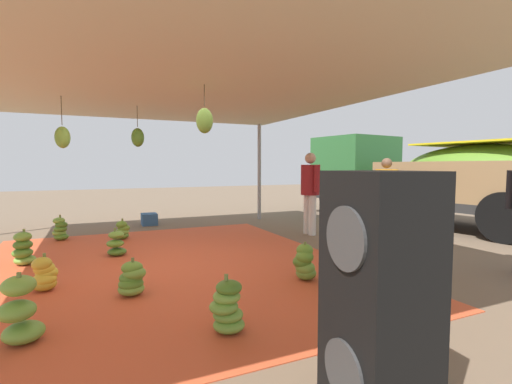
{
  "coord_description": "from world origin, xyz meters",
  "views": [
    {
      "loc": [
        5.43,
        -1.02,
        1.5
      ],
      "look_at": [
        0.65,
        1.16,
        1.12
      ],
      "focal_mm": 25.44,
      "sensor_mm": 36.0,
      "label": 1
    }
  ],
  "objects_px": {
    "banana_bunch_10": "(20,313)",
    "crate_0": "(149,219)",
    "banana_bunch_0": "(227,308)",
    "speaker_stack": "(378,301)",
    "banana_bunch_4": "(60,229)",
    "worker_2": "(310,187)",
    "banana_bunch_8": "(132,279)",
    "cargo_truck_main": "(421,175)",
    "worker_1": "(386,190)",
    "banana_bunch_9": "(305,263)",
    "banana_bunch_2": "(45,275)",
    "banana_bunch_1": "(23,250)",
    "banana_bunch_6": "(116,244)",
    "banana_bunch_7": "(381,277)",
    "banana_bunch_3": "(122,230)",
    "banana_bunch_5": "(336,270)"
  },
  "relations": [
    {
      "from": "banana_bunch_2",
      "to": "banana_bunch_10",
      "type": "relative_size",
      "value": 0.75
    },
    {
      "from": "banana_bunch_8",
      "to": "crate_0",
      "type": "height_order",
      "value": "banana_bunch_8"
    },
    {
      "from": "worker_1",
      "to": "crate_0",
      "type": "bearing_deg",
      "value": -128.37
    },
    {
      "from": "banana_bunch_9",
      "to": "banana_bunch_10",
      "type": "relative_size",
      "value": 0.84
    },
    {
      "from": "crate_0",
      "to": "worker_1",
      "type": "bearing_deg",
      "value": 51.63
    },
    {
      "from": "worker_2",
      "to": "speaker_stack",
      "type": "relative_size",
      "value": 1.21
    },
    {
      "from": "banana_bunch_2",
      "to": "banana_bunch_4",
      "type": "height_order",
      "value": "banana_bunch_4"
    },
    {
      "from": "banana_bunch_8",
      "to": "crate_0",
      "type": "bearing_deg",
      "value": 169.7
    },
    {
      "from": "banana_bunch_3",
      "to": "worker_2",
      "type": "distance_m",
      "value": 4.03
    },
    {
      "from": "banana_bunch_6",
      "to": "worker_2",
      "type": "height_order",
      "value": "worker_2"
    },
    {
      "from": "crate_0",
      "to": "speaker_stack",
      "type": "bearing_deg",
      "value": 0.93
    },
    {
      "from": "banana_bunch_10",
      "to": "crate_0",
      "type": "distance_m",
      "value": 6.23
    },
    {
      "from": "banana_bunch_0",
      "to": "cargo_truck_main",
      "type": "bearing_deg",
      "value": 119.65
    },
    {
      "from": "banana_bunch_0",
      "to": "worker_2",
      "type": "distance_m",
      "value": 4.98
    },
    {
      "from": "banana_bunch_4",
      "to": "worker_2",
      "type": "distance_m",
      "value": 5.22
    },
    {
      "from": "banana_bunch_5",
      "to": "banana_bunch_2",
      "type": "bearing_deg",
      "value": -112.88
    },
    {
      "from": "banana_bunch_0",
      "to": "speaker_stack",
      "type": "bearing_deg",
      "value": 14.62
    },
    {
      "from": "banana_bunch_6",
      "to": "banana_bunch_7",
      "type": "height_order",
      "value": "banana_bunch_7"
    },
    {
      "from": "worker_1",
      "to": "banana_bunch_8",
      "type": "bearing_deg",
      "value": -73.67
    },
    {
      "from": "banana_bunch_8",
      "to": "banana_bunch_5",
      "type": "bearing_deg",
      "value": 70.91
    },
    {
      "from": "banana_bunch_10",
      "to": "worker_1",
      "type": "height_order",
      "value": "worker_1"
    },
    {
      "from": "cargo_truck_main",
      "to": "crate_0",
      "type": "relative_size",
      "value": 15.94
    },
    {
      "from": "banana_bunch_1",
      "to": "banana_bunch_3",
      "type": "distance_m",
      "value": 2.1
    },
    {
      "from": "banana_bunch_6",
      "to": "cargo_truck_main",
      "type": "height_order",
      "value": "cargo_truck_main"
    },
    {
      "from": "banana_bunch_1",
      "to": "banana_bunch_3",
      "type": "bearing_deg",
      "value": 133.93
    },
    {
      "from": "worker_2",
      "to": "banana_bunch_4",
      "type": "bearing_deg",
      "value": -107.23
    },
    {
      "from": "banana_bunch_5",
      "to": "banana_bunch_8",
      "type": "xyz_separation_m",
      "value": [
        -0.79,
        -2.29,
        -0.04
      ]
    },
    {
      "from": "banana_bunch_0",
      "to": "banana_bunch_6",
      "type": "xyz_separation_m",
      "value": [
        -3.39,
        -0.72,
        -0.03
      ]
    },
    {
      "from": "cargo_truck_main",
      "to": "banana_bunch_0",
      "type": "bearing_deg",
      "value": -60.35
    },
    {
      "from": "banana_bunch_8",
      "to": "cargo_truck_main",
      "type": "height_order",
      "value": "cargo_truck_main"
    },
    {
      "from": "banana_bunch_4",
      "to": "worker_1",
      "type": "relative_size",
      "value": 0.31
    },
    {
      "from": "banana_bunch_10",
      "to": "cargo_truck_main",
      "type": "xyz_separation_m",
      "value": [
        -3.39,
        8.55,
        0.99
      ]
    },
    {
      "from": "speaker_stack",
      "to": "crate_0",
      "type": "height_order",
      "value": "speaker_stack"
    },
    {
      "from": "banana_bunch_8",
      "to": "speaker_stack",
      "type": "bearing_deg",
      "value": 20.6
    },
    {
      "from": "banana_bunch_10",
      "to": "cargo_truck_main",
      "type": "distance_m",
      "value": 9.25
    },
    {
      "from": "banana_bunch_5",
      "to": "banana_bunch_1",
      "type": "bearing_deg",
      "value": -127.34
    },
    {
      "from": "banana_bunch_9",
      "to": "worker_2",
      "type": "relative_size",
      "value": 0.28
    },
    {
      "from": "banana_bunch_10",
      "to": "worker_1",
      "type": "relative_size",
      "value": 0.36
    },
    {
      "from": "banana_bunch_1",
      "to": "banana_bunch_6",
      "type": "bearing_deg",
      "value": 91.84
    },
    {
      "from": "banana_bunch_4",
      "to": "worker_2",
      "type": "height_order",
      "value": "worker_2"
    },
    {
      "from": "banana_bunch_1",
      "to": "worker_1",
      "type": "distance_m",
      "value": 6.79
    },
    {
      "from": "banana_bunch_3",
      "to": "banana_bunch_6",
      "type": "height_order",
      "value": "banana_bunch_6"
    },
    {
      "from": "banana_bunch_3",
      "to": "banana_bunch_8",
      "type": "bearing_deg",
      "value": -2.64
    },
    {
      "from": "banana_bunch_2",
      "to": "banana_bunch_4",
      "type": "relative_size",
      "value": 0.88
    },
    {
      "from": "banana_bunch_1",
      "to": "banana_bunch_9",
      "type": "distance_m",
      "value": 4.19
    },
    {
      "from": "banana_bunch_7",
      "to": "worker_2",
      "type": "bearing_deg",
      "value": 158.78
    },
    {
      "from": "banana_bunch_8",
      "to": "worker_1",
      "type": "distance_m",
      "value": 5.67
    },
    {
      "from": "banana_bunch_1",
      "to": "banana_bunch_5",
      "type": "relative_size",
      "value": 1.06
    },
    {
      "from": "banana_bunch_4",
      "to": "banana_bunch_6",
      "type": "distance_m",
      "value": 2.05
    },
    {
      "from": "banana_bunch_0",
      "to": "cargo_truck_main",
      "type": "height_order",
      "value": "cargo_truck_main"
    }
  ]
}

